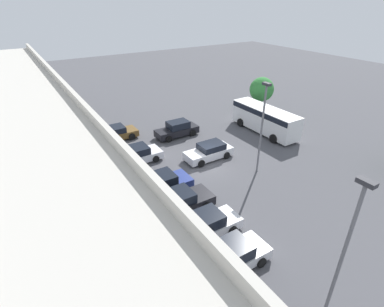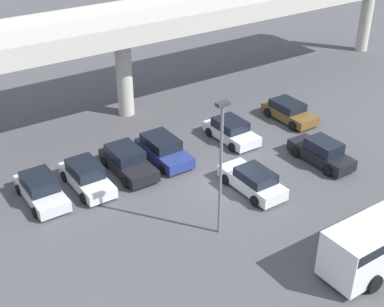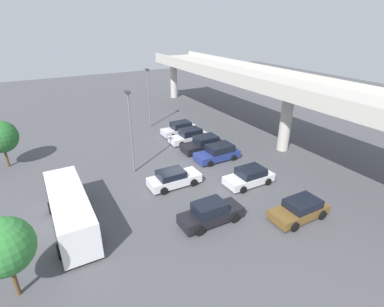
% 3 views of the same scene
% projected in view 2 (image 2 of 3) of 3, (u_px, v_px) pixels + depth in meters
% --- Properties ---
extents(ground_plane, '(117.83, 117.83, 0.00)m').
position_uv_depth(ground_plane, '(226.00, 188.00, 32.95)').
color(ground_plane, '#4C4C51').
extents(highway_overpass, '(56.22, 6.69, 7.96)m').
position_uv_depth(highway_overpass, '(121.00, 30.00, 38.94)').
color(highway_overpass, '#BCB7AD').
rests_on(highway_overpass, ground_plane).
extents(parked_car_0, '(2.13, 4.62, 1.58)m').
position_uv_depth(parked_car_0, '(41.00, 189.00, 31.54)').
color(parked_car_0, silver).
rests_on(parked_car_0, ground_plane).
extents(parked_car_1, '(2.08, 4.70, 1.59)m').
position_uv_depth(parked_car_1, '(86.00, 176.00, 32.76)').
color(parked_car_1, silver).
rests_on(parked_car_1, ground_plane).
extents(parked_car_2, '(2.22, 4.72, 1.61)m').
position_uv_depth(parked_car_2, '(127.00, 161.00, 34.30)').
color(parked_car_2, black).
rests_on(parked_car_2, ground_plane).
extents(parked_car_3, '(2.24, 4.60, 1.57)m').
position_uv_depth(parked_car_3, '(163.00, 149.00, 35.68)').
color(parked_car_3, navy).
rests_on(parked_car_3, ground_plane).
extents(parked_car_4, '(2.10, 4.58, 1.48)m').
position_uv_depth(parked_car_4, '(253.00, 181.00, 32.41)').
color(parked_car_4, silver).
rests_on(parked_car_4, ground_plane).
extents(parked_car_5, '(2.21, 4.41, 1.49)m').
position_uv_depth(parked_car_5, '(231.00, 131.00, 38.14)').
color(parked_car_5, silver).
rests_on(parked_car_5, ground_plane).
extents(parked_car_6, '(1.99, 4.70, 1.66)m').
position_uv_depth(parked_car_6, '(322.00, 152.00, 35.31)').
color(parked_car_6, black).
rests_on(parked_car_6, ground_plane).
extents(parked_car_7, '(2.18, 4.49, 1.44)m').
position_uv_depth(parked_car_7, '(289.00, 111.00, 40.97)').
color(parked_car_7, brown).
rests_on(parked_car_7, ground_plane).
extents(lamp_post_near_aisle, '(0.70, 0.35, 7.76)m').
position_uv_depth(lamp_post_near_aisle, '(221.00, 160.00, 26.93)').
color(lamp_post_near_aisle, slate).
rests_on(lamp_post_near_aisle, ground_plane).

